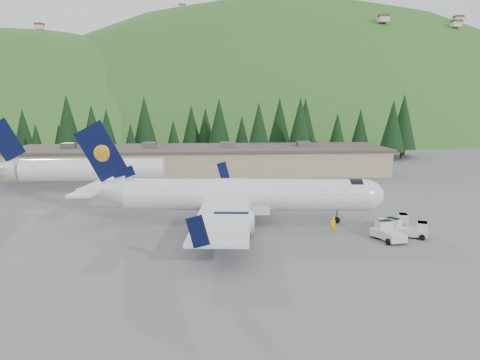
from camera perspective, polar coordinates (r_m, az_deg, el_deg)
name	(u,v)px	position (r m, az deg, el deg)	size (l,w,h in m)	color
ground	(244,223)	(54.49, 0.49, -5.20)	(600.00, 600.00, 0.00)	slate
airliner	(235,196)	(53.80, -0.62, -1.95)	(35.68, 33.54, 11.83)	white
second_airliner	(74,169)	(77.95, -19.55, 1.23)	(27.50, 11.00, 10.05)	white
baggage_tug_a	(388,229)	(51.33, 17.61, -5.67)	(3.72, 3.29, 1.79)	silver
baggage_tug_b	(396,221)	(54.90, 18.47, -4.81)	(3.33, 2.47, 1.62)	silver
baggage_tug_c	(389,232)	(49.91, 17.67, -6.09)	(2.53, 3.67, 1.83)	silver
terminal_building	(202,160)	(91.19, -4.70, 2.45)	(71.00, 17.00, 6.10)	gray
baggage_tug_d	(414,230)	(51.75, 20.48, -5.77)	(3.51, 2.83, 1.68)	silver
ramp_worker	(333,225)	(50.72, 11.26, -5.42)	(0.68, 0.45, 1.87)	#FFD000
tree_line	(222,128)	(111.73, -2.20, 6.39)	(112.52, 18.71, 14.44)	black
hills	(304,267)	(283.25, 7.77, -10.45)	(614.00, 330.00, 300.00)	#2D5B1C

